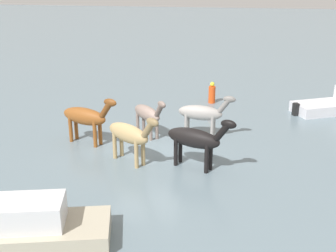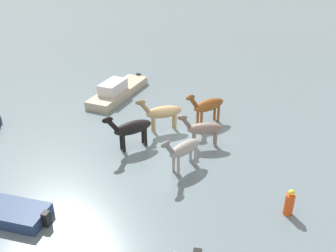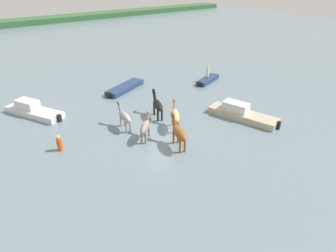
% 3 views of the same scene
% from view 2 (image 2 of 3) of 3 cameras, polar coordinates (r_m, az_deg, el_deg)
% --- Properties ---
extents(ground_plane, '(140.90, 140.90, 0.00)m').
position_cam_2_polar(ground_plane, '(18.95, 1.47, -2.21)').
color(ground_plane, slate).
extents(horse_rear_stallion, '(1.78, 2.35, 2.00)m').
position_cam_2_polar(horse_rear_stallion, '(19.38, -0.93, 2.20)').
color(horse_rear_stallion, tan).
rests_on(horse_rear_stallion, ground_plane).
extents(horse_gray_outer, '(0.83, 2.44, 1.88)m').
position_cam_2_polar(horse_gray_outer, '(16.16, 2.50, -3.69)').
color(horse_gray_outer, '#9E9993').
rests_on(horse_gray_outer, ground_plane).
extents(horse_pinto_flank, '(1.95, 1.87, 1.82)m').
position_cam_2_polar(horse_pinto_flank, '(17.99, 5.66, -0.44)').
color(horse_pinto_flank, gray).
rests_on(horse_pinto_flank, ground_plane).
extents(horse_dun_straggler, '(1.25, 2.64, 2.06)m').
position_cam_2_polar(horse_dun_straggler, '(20.23, 6.30, 3.27)').
color(horse_dun_straggler, brown).
rests_on(horse_dun_straggler, ground_plane).
extents(horse_lead, '(1.31, 2.57, 2.03)m').
position_cam_2_polar(horse_lead, '(17.81, -5.88, -0.34)').
color(horse_lead, black).
rests_on(horse_lead, ground_plane).
extents(boat_tender_starboard, '(3.00, 5.93, 1.37)m').
position_cam_2_polar(boat_tender_starboard, '(24.37, -8.02, 5.44)').
color(boat_tender_starboard, '#B7AD93').
rests_on(boat_tender_starboard, ground_plane).
extents(buoy_channel_marker, '(0.36, 0.36, 1.14)m').
position_cam_2_polar(buoy_channel_marker, '(14.68, 18.76, -11.57)').
color(buoy_channel_marker, '#E54C19').
rests_on(buoy_channel_marker, ground_plane).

